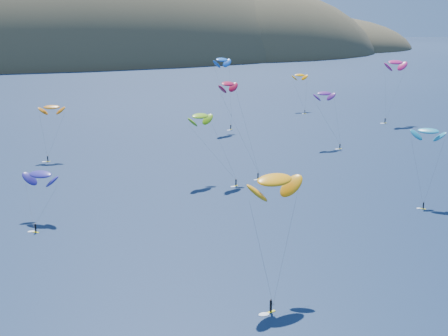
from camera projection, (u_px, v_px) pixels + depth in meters
island at (85, 68)px, 599.82m from camera, size 730.00×300.00×210.00m
kitesurfer_1 at (52, 107)px, 188.72m from camera, size 8.02×8.07×17.68m
kitesurfer_2 at (275, 180)px, 98.75m from camera, size 11.12×12.23×21.10m
kitesurfer_3 at (200, 116)px, 164.02m from camera, size 11.41×14.20×19.46m
kitesurfer_4 at (222, 60)px, 232.90m from camera, size 10.49×9.47×28.68m
kitesurfer_5 at (428, 131)px, 146.15m from camera, size 9.52×10.96×18.85m
kitesurfer_6 at (324, 94)px, 206.15m from camera, size 8.01×10.29×19.54m
kitesurfer_8 at (396, 62)px, 248.14m from camera, size 12.13×6.85×26.94m
kitesurfer_9 at (228, 84)px, 166.35m from camera, size 10.52×11.82×27.23m
kitesurfer_10 at (40, 174)px, 135.00m from camera, size 8.95×14.68×12.12m
kitesurfer_11 at (300, 75)px, 279.44m from camera, size 7.74×13.17×17.72m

